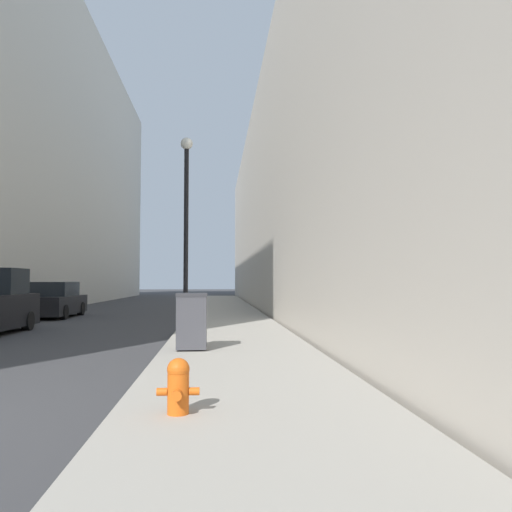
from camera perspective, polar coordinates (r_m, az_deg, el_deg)
sidewalk_right at (r=23.33m, az=-3.35°, el=-6.80°), size 3.48×60.00×0.14m
building_right_stone at (r=32.74m, az=10.29°, el=5.68°), size 12.00×60.00×13.04m
fire_hydrant at (r=5.96m, az=-8.88°, el=-14.34°), size 0.49×0.37×0.63m
trash_bin at (r=11.22m, az=-7.36°, el=-7.35°), size 0.68×0.59×1.26m
lamppost at (r=15.50m, az=-7.99°, el=4.09°), size 0.37×0.37×5.97m
parked_sedan_near at (r=24.80m, az=-21.98°, el=-4.80°), size 1.85×4.59×1.63m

